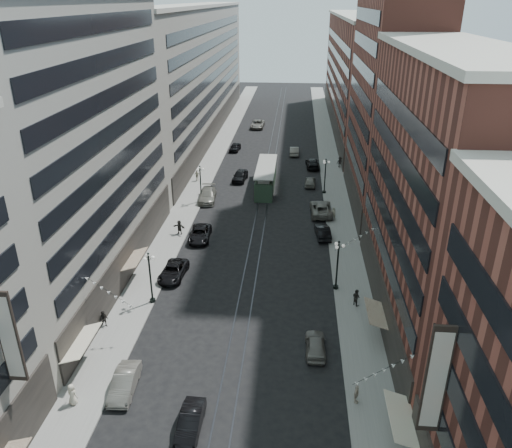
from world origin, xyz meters
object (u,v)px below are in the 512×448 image
(car_1, at_px, (125,383))
(car_11, at_px, (321,208))
(lamppost_sw_mid, at_px, (201,183))
(car_2, at_px, (173,271))
(pedestrian_9, at_px, (340,162))
(car_13, at_px, (240,176))
(car_9, at_px, (235,147))
(pedestrian_7, at_px, (356,297))
(lamppost_sw_far, at_px, (150,276))
(lamppost_se_far, at_px, (337,264))
(car_5, at_px, (190,422))
(car_12, at_px, (313,163))
(car_14, at_px, (294,151))
(car_8, at_px, (207,195))
(lamppost_se_mid, at_px, (325,175))
(pedestrian_4, at_px, (356,394))
(pedestrian_8, at_px, (333,213))
(streetcar, at_px, (266,178))
(pedestrian_1, at_px, (72,394))
(car_extra_0, at_px, (310,181))
(car_10, at_px, (323,232))
(car_7, at_px, (200,234))
(car_4, at_px, (315,345))
(pedestrian_5, at_px, (179,227))
(car_extra_1, at_px, (257,124))
(pedestrian_2, at_px, (104,319))
(pedestrian_6, at_px, (197,175))

(car_1, height_order, car_11, car_11)
(lamppost_sw_mid, bearing_deg, car_2, -87.59)
(pedestrian_9, bearing_deg, car_13, -175.95)
(car_9, xyz_separation_m, pedestrian_7, (18.42, -53.39, 0.26))
(lamppost_sw_far, distance_m, lamppost_se_far, 18.83)
(lamppost_sw_mid, relative_size, car_2, 1.05)
(car_5, bearing_deg, car_9, 95.00)
(car_12, height_order, car_14, car_12)
(car_2, bearing_deg, car_11, 52.01)
(car_12, bearing_deg, car_8, 43.86)
(car_9, height_order, car_11, car_11)
(car_2, xyz_separation_m, car_12, (15.94, 39.86, 0.08))
(car_1, height_order, pedestrian_9, pedestrian_9)
(car_2, relative_size, car_11, 0.83)
(car_13, bearing_deg, lamppost_sw_far, -91.18)
(lamppost_se_mid, bearing_deg, pedestrian_4, -89.40)
(pedestrian_4, distance_m, pedestrian_8, 34.02)
(streetcar, bearing_deg, car_2, -106.05)
(pedestrian_1, bearing_deg, pedestrian_8, -100.33)
(car_14, distance_m, car_extra_0, 17.41)
(lamppost_sw_mid, relative_size, car_8, 0.92)
(car_10, bearing_deg, car_7, 0.85)
(car_2, height_order, car_5, car_2)
(streetcar, relative_size, car_5, 3.03)
(car_4, xyz_separation_m, car_9, (-14.25, 60.76, 0.02))
(car_4, height_order, car_10, car_10)
(car_1, bearing_deg, car_12, 71.45)
(lamppost_sw_mid, bearing_deg, car_4, -64.32)
(car_12, distance_m, pedestrian_5, 34.22)
(car_14, bearing_deg, car_extra_1, -68.57)
(car_1, relative_size, car_12, 0.83)
(lamppost_se_mid, xyz_separation_m, car_2, (-17.48, -26.87, -2.37))
(streetcar, xyz_separation_m, car_7, (-7.09, -19.31, -0.92))
(car_13, bearing_deg, pedestrian_9, 31.59)
(lamppost_sw_far, xyz_separation_m, car_2, (0.92, 5.13, -2.37))
(car_9, xyz_separation_m, car_14, (11.75, -1.84, 0.05))
(car_12, xyz_separation_m, pedestrian_8, (2.32, -23.10, 0.22))
(car_7, bearing_deg, pedestrian_4, -61.08)
(lamppost_sw_mid, distance_m, car_7, 12.80)
(car_9, distance_m, car_extra_1, 19.59)
(car_4, height_order, car_13, car_13)
(car_4, bearing_deg, car_5, 45.18)
(car_10, bearing_deg, car_11, -96.68)
(car_10, bearing_deg, car_extra_0, -92.37)
(streetcar, bearing_deg, car_extra_1, 96.43)
(car_10, bearing_deg, car_14, -89.77)
(car_extra_1, bearing_deg, pedestrian_7, -76.45)
(pedestrian_4, distance_m, car_10, 28.64)
(pedestrian_2, bearing_deg, car_1, -66.90)
(lamppost_sw_far, relative_size, pedestrian_6, 3.06)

